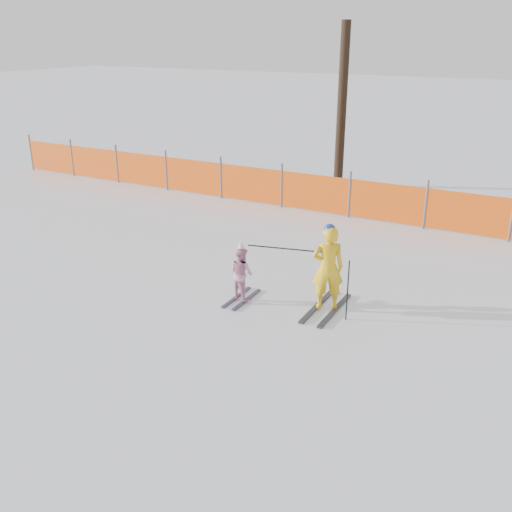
{
  "coord_description": "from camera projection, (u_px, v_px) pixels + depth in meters",
  "views": [
    {
      "loc": [
        4.4,
        -7.61,
        4.62
      ],
      "look_at": [
        0.0,
        0.5,
        1.0
      ],
      "focal_mm": 40.0,
      "sensor_mm": 36.0,
      "label": 1
    }
  ],
  "objects": [
    {
      "name": "adult",
      "position": [
        328.0,
        268.0,
        9.93
      ],
      "size": [
        0.67,
        1.45,
        1.61
      ],
      "color": "black",
      "rests_on": "ground"
    },
    {
      "name": "ground",
      "position": [
        242.0,
        319.0,
        9.87
      ],
      "size": [
        120.0,
        120.0,
        0.0
      ],
      "primitive_type": "plane",
      "color": "white",
      "rests_on": "ground"
    },
    {
      "name": "ski_poles",
      "position": [
        312.0,
        267.0,
        9.85
      ],
      "size": [
        1.88,
        0.33,
        1.1
      ],
      "color": "black",
      "rests_on": "ground"
    },
    {
      "name": "safety_fence",
      "position": [
        226.0,
        181.0,
        16.8
      ],
      "size": [
        16.43,
        0.06,
        1.25
      ],
      "color": "#595960",
      "rests_on": "ground"
    },
    {
      "name": "child",
      "position": [
        241.0,
        273.0,
        10.4
      ],
      "size": [
        0.58,
        0.99,
        1.18
      ],
      "color": "black",
      "rests_on": "ground"
    }
  ]
}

